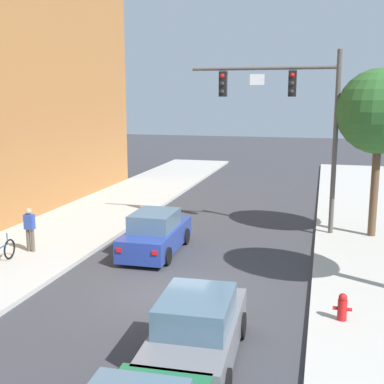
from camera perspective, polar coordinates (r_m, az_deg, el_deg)
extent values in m
plane|color=#38383D|center=(15.29, -2.13, -11.45)|extent=(120.00, 120.00, 0.00)
cylinder|color=#514C47|center=(21.27, 16.03, 5.30)|extent=(0.20, 0.20, 7.50)
cylinder|color=#514C47|center=(21.36, 8.15, 13.82)|extent=(6.01, 0.14, 0.14)
cube|color=black|center=(21.23, 11.40, 12.05)|extent=(0.32, 0.28, 1.05)
sphere|color=red|center=(21.09, 11.41, 12.96)|extent=(0.18, 0.18, 0.18)
sphere|color=#2D2823|center=(21.08, 11.38, 12.06)|extent=(0.18, 0.18, 0.18)
sphere|color=#2D2823|center=(21.07, 11.34, 11.17)|extent=(0.18, 0.18, 0.18)
cube|color=black|center=(21.61, 3.57, 12.22)|extent=(0.32, 0.28, 1.05)
sphere|color=red|center=(21.47, 3.50, 13.11)|extent=(0.18, 0.18, 0.18)
sphere|color=#2D2823|center=(21.46, 3.49, 12.23)|extent=(0.18, 0.18, 0.18)
sphere|color=#2D2823|center=(21.45, 3.48, 11.34)|extent=(0.18, 0.18, 0.18)
cube|color=white|center=(21.35, 7.46, 12.63)|extent=(0.60, 0.03, 0.44)
cube|color=navy|center=(18.92, -4.14, -5.26)|extent=(1.78, 4.23, 0.80)
cube|color=slate|center=(18.60, -4.31, -3.25)|extent=(1.54, 2.03, 0.64)
cylinder|color=black|center=(20.42, -5.17, -4.77)|extent=(0.23, 0.64, 0.64)
cylinder|color=black|center=(19.97, -0.77, -5.08)|extent=(0.23, 0.64, 0.64)
cylinder|color=black|center=(18.09, -7.86, -6.90)|extent=(0.23, 0.64, 0.64)
cylinder|color=black|center=(17.58, -2.92, -7.34)|extent=(0.23, 0.64, 0.64)
cube|color=red|center=(17.19, -8.37, -6.60)|extent=(0.20, 0.04, 0.14)
cube|color=red|center=(16.77, -4.29, -6.96)|extent=(0.20, 0.04, 0.14)
cube|color=slate|center=(11.48, 0.62, -16.32)|extent=(1.88, 4.27, 0.80)
cube|color=slate|center=(11.03, 0.47, -13.34)|extent=(1.59, 2.06, 0.64)
cylinder|color=black|center=(12.88, -1.80, -14.33)|extent=(0.25, 0.65, 0.64)
cylinder|color=black|center=(12.62, 5.58, -14.93)|extent=(0.25, 0.65, 0.64)
cylinder|color=black|center=(10.67, -5.42, -20.09)|extent=(0.25, 0.65, 0.64)
cube|color=red|center=(9.78, -6.00, -20.79)|extent=(0.20, 0.05, 0.14)
cylinder|color=brown|center=(19.53, -18.20, -5.23)|extent=(0.14, 0.14, 0.85)
cylinder|color=brown|center=(19.43, -17.75, -5.29)|extent=(0.14, 0.14, 0.85)
cube|color=#2D4799|center=(19.30, -18.10, -3.25)|extent=(0.36, 0.22, 0.56)
sphere|color=tan|center=(19.21, -18.17, -2.09)|extent=(0.22, 0.22, 0.22)
torus|color=black|center=(18.84, -20.13, -6.14)|extent=(0.13, 0.72, 0.72)
cylinder|color=#194C8C|center=(18.35, -20.98, -5.94)|extent=(0.14, 0.95, 0.05)
cylinder|color=#194C8C|center=(18.64, -20.37, -5.00)|extent=(0.04, 0.04, 0.40)
cylinder|color=red|center=(13.69, 16.79, -12.76)|extent=(0.24, 0.24, 0.55)
sphere|color=red|center=(13.56, 16.87, -11.46)|extent=(0.22, 0.22, 0.22)
cylinder|color=red|center=(13.67, 16.03, -12.63)|extent=(0.12, 0.09, 0.09)
cylinder|color=red|center=(13.69, 17.57, -12.69)|extent=(0.12, 0.09, 0.09)
cylinder|color=brown|center=(21.60, 20.11, 0.20)|extent=(0.32, 0.32, 3.82)
sphere|color=#2D6028|center=(21.29, 20.67, 8.63)|extent=(3.38, 3.38, 3.38)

